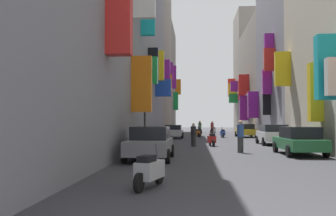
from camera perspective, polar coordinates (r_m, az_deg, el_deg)
The scene contains 23 objects.
ground_plane at distance 33.75m, azimuth 7.07°, elevation -4.98°, with size 140.00×140.00×0.00m, color #38383D.
building_left_mid_a at distance 30.76m, azimuth -7.91°, elevation 11.22°, with size 7.33×18.33×17.58m.
building_left_mid_b at distance 46.21m, azimuth -3.74°, elevation 7.49°, with size 6.87×13.39×18.81m.
building_left_mid_c at distance 58.46m, azimuth -2.03°, elevation 4.33°, with size 6.94×11.83×16.49m.
building_right_mid_b at distance 36.17m, azimuth 19.96°, elevation 10.83°, with size 7.09×12.43×19.48m.
building_right_mid_c at distance 48.97m, azimuth 15.60°, elevation 4.17°, with size 7.22×15.17×13.98m.
building_right_far at distance 60.77m, azimuth 13.37°, elevation 5.37°, with size 7.37×8.35×19.11m.
parked_car_green at distance 19.88m, azimuth 19.72°, elevation -4.74°, with size 1.90×4.40×1.44m.
parked_car_silver at distance 37.36m, azimuth 0.85°, elevation -3.61°, with size 1.98×3.94×1.34m.
parked_car_white at distance 28.06m, azimuth 16.03°, elevation -3.93°, with size 2.01×3.99×1.47m.
parked_car_grey at distance 16.45m, azimuth -2.77°, elevation -5.37°, with size 1.95×4.31×1.48m.
parked_car_yellow at distance 40.51m, azimuth 11.98°, elevation -3.40°, with size 1.92×4.46×1.42m.
scooter_black at distance 42.43m, azimuth 4.89°, elevation -3.77°, with size 0.63×1.85×1.13m.
scooter_blue at distance 39.26m, azimuth 8.51°, elevation -3.89°, with size 0.49×1.91×1.13m.
scooter_red at distance 25.66m, azimuth 6.83°, elevation -4.87°, with size 0.58×1.84×1.13m.
scooter_white at distance 52.46m, azimuth 7.09°, elevation -3.44°, with size 0.78×1.83×1.13m.
scooter_silver at distance 9.55m, azimuth -2.90°, elevation -9.63°, with size 0.71×1.79×1.13m.
scooter_orange at distance 40.11m, azimuth 4.47°, elevation -3.87°, with size 0.78×1.81×1.13m.
pedestrian_crossing at distance 25.07m, azimuth 3.99°, elevation -4.20°, with size 0.54×0.54×1.59m.
pedestrian_near_left at distance 43.98m, azimuth 4.99°, elevation -3.14°, with size 0.43×0.43×1.79m.
pedestrian_near_right at distance 44.68m, azimuth 6.90°, elevation -3.14°, with size 0.51×0.51×1.76m.
pedestrian_mid_street at distance 20.45m, azimuth 11.21°, elevation -4.37°, with size 0.52×0.52×1.77m.
traffic_light_near_corner at distance 21.54m, azimuth -3.63°, elevation 1.04°, with size 0.26×0.34×4.24m.
Camera 1 is at (-1.68, -3.66, 1.72)m, focal length 39.14 mm.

